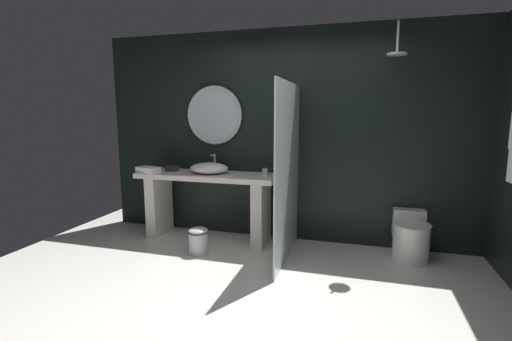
% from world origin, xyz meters
% --- Properties ---
extents(ground_plane, '(5.76, 5.76, 0.00)m').
position_xyz_m(ground_plane, '(0.00, 0.00, 0.00)').
color(ground_plane, silver).
extents(back_wall_panel, '(4.80, 0.10, 2.60)m').
position_xyz_m(back_wall_panel, '(0.00, 1.90, 1.30)').
color(back_wall_panel, black).
rests_on(back_wall_panel, ground_plane).
extents(vanity_counter, '(1.78, 0.55, 0.85)m').
position_xyz_m(vanity_counter, '(-0.90, 1.56, 0.55)').
color(vanity_counter, silver).
rests_on(vanity_counter, ground_plane).
extents(vessel_sink, '(0.48, 0.39, 0.23)m').
position_xyz_m(vessel_sink, '(-0.87, 1.54, 0.91)').
color(vessel_sink, white).
rests_on(vessel_sink, vanity_counter).
extents(tumbler_cup, '(0.07, 0.07, 0.09)m').
position_xyz_m(tumbler_cup, '(-0.16, 1.58, 0.89)').
color(tumbler_cup, silver).
rests_on(tumbler_cup, vanity_counter).
extents(tissue_box, '(0.14, 0.12, 0.07)m').
position_xyz_m(tissue_box, '(-1.41, 1.59, 0.88)').
color(tissue_box, '#282D28').
rests_on(tissue_box, vanity_counter).
extents(round_wall_mirror, '(0.75, 0.05, 0.75)m').
position_xyz_m(round_wall_mirror, '(-0.90, 1.81, 1.56)').
color(round_wall_mirror, '#B7B7BC').
extents(shower_glass_panel, '(0.02, 1.25, 1.91)m').
position_xyz_m(shower_glass_panel, '(0.19, 1.22, 0.96)').
color(shower_glass_panel, silver).
rests_on(shower_glass_panel, ground_plane).
extents(rain_shower_head, '(0.19, 0.19, 0.34)m').
position_xyz_m(rain_shower_head, '(1.23, 1.46, 2.21)').
color(rain_shower_head, '#B7B7BC').
extents(toilet, '(0.39, 0.57, 0.50)m').
position_xyz_m(toilet, '(1.49, 1.57, 0.24)').
color(toilet, white).
rests_on(toilet, ground_plane).
extents(waste_bin, '(0.22, 0.22, 0.31)m').
position_xyz_m(waste_bin, '(-0.80, 1.05, 0.16)').
color(waste_bin, '#B7B7BC').
rests_on(waste_bin, ground_plane).
extents(folded_hand_towel, '(0.31, 0.22, 0.07)m').
position_xyz_m(folded_hand_towel, '(-1.63, 1.38, 0.88)').
color(folded_hand_towel, white).
rests_on(folded_hand_towel, vanity_counter).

